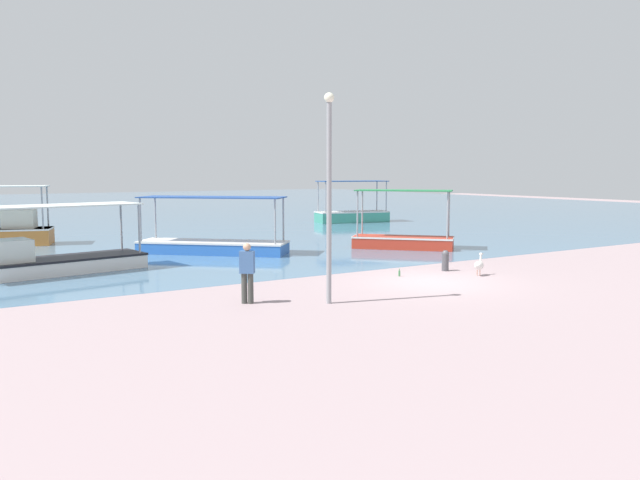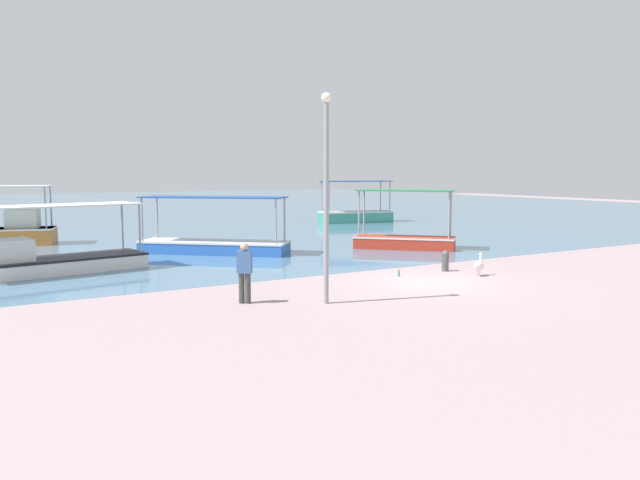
# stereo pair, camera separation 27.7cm
# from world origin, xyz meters

# --- Properties ---
(ground) EXTENTS (120.00, 120.00, 0.00)m
(ground) POSITION_xyz_m (0.00, 0.00, 0.00)
(ground) COLOR #A0898C
(harbor_water) EXTENTS (110.00, 90.00, 0.00)m
(harbor_water) POSITION_xyz_m (0.00, 48.00, 0.00)
(harbor_water) COLOR teal
(harbor_water) RESTS_ON ground
(fishing_boat_far_right) EXTENTS (6.16, 5.75, 2.53)m
(fishing_boat_far_right) POSITION_xyz_m (-3.46, 10.56, 0.48)
(fishing_boat_far_right) COLOR blue
(fishing_boat_far_right) RESTS_ON harbor_water
(fishing_boat_outer) EXTENTS (7.04, 3.05, 2.46)m
(fishing_boat_outer) POSITION_xyz_m (-10.88, 8.28, 0.56)
(fishing_boat_outer) COLOR white
(fishing_boat_outer) RESTS_ON harbor_water
(fishing_boat_near_left) EXTENTS (5.62, 3.26, 2.93)m
(fishing_boat_near_left) POSITION_xyz_m (-11.38, 18.90, 0.70)
(fishing_boat_near_left) COLOR orange
(fishing_boat_near_left) RESTS_ON harbor_water
(fishing_boat_center) EXTENTS (5.44, 2.89, 2.95)m
(fishing_boat_center) POSITION_xyz_m (11.48, 21.40, 0.57)
(fishing_boat_center) COLOR teal
(fishing_boat_center) RESTS_ON harbor_water
(fishing_boat_far_left) EXTENTS (4.37, 4.44, 2.77)m
(fishing_boat_far_left) POSITION_xyz_m (4.88, 7.51, 0.51)
(fishing_boat_far_left) COLOR red
(fishing_boat_far_left) RESTS_ON harbor_water
(pelican) EXTENTS (0.76, 0.49, 0.80)m
(pelican) POSITION_xyz_m (2.28, 0.08, 0.38)
(pelican) COLOR #E0997A
(pelican) RESTS_ON ground
(lamp_post) EXTENTS (0.28, 0.28, 5.76)m
(lamp_post) POSITION_xyz_m (-4.68, -1.05, 3.24)
(lamp_post) COLOR gray
(lamp_post) RESTS_ON ground
(mooring_bollard) EXTENTS (0.27, 0.27, 0.77)m
(mooring_bollard) POSITION_xyz_m (1.99, 1.48, 0.41)
(mooring_bollard) COLOR #47474C
(mooring_bollard) RESTS_ON ground
(fisherman_standing) EXTENTS (0.45, 0.42, 1.69)m
(fisherman_standing) POSITION_xyz_m (-6.62, 0.12, 0.91)
(fisherman_standing) COLOR #3E403C
(fisherman_standing) RESTS_ON ground
(glass_bottle) EXTENTS (0.07, 0.07, 0.27)m
(glass_bottle) POSITION_xyz_m (-0.19, 1.43, 0.11)
(glass_bottle) COLOR #3F7F4C
(glass_bottle) RESTS_ON ground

